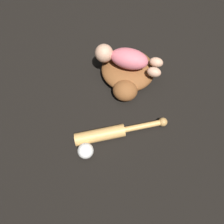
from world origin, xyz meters
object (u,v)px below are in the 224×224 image
baseball_glove (127,73)px  baby_figure (126,58)px  baseball (86,151)px  baseball_bat (110,133)px

baseball_glove → baby_figure: bearing=-29.7°
baseball → baseball_glove: bearing=-85.6°
baseball_glove → baseball_bat: baseball_glove is taller
baby_figure → baseball: bearing=97.4°
baseball_glove → baseball: 0.46m
baby_figure → baseball_bat: (-0.11, 0.34, -0.11)m
baseball_bat → baseball: bearing=68.6°
baby_figure → baseball_glove: bearing=150.3°
baby_figure → baseball: 0.49m
baseball_glove → baby_figure: baby_figure is taller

